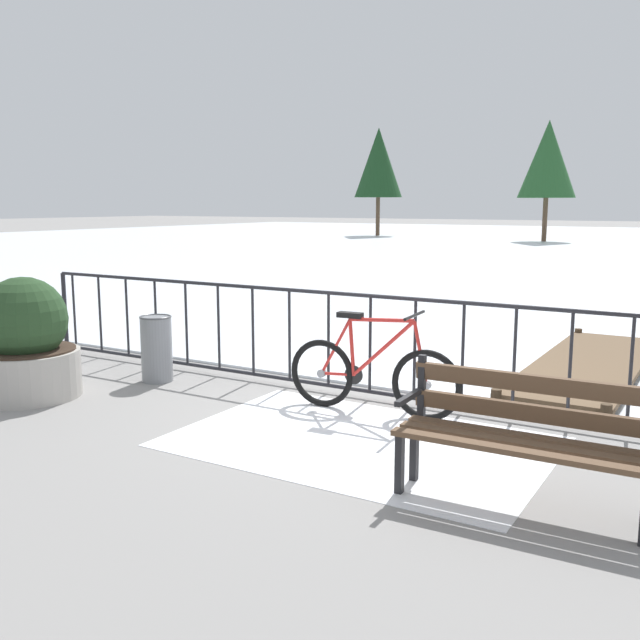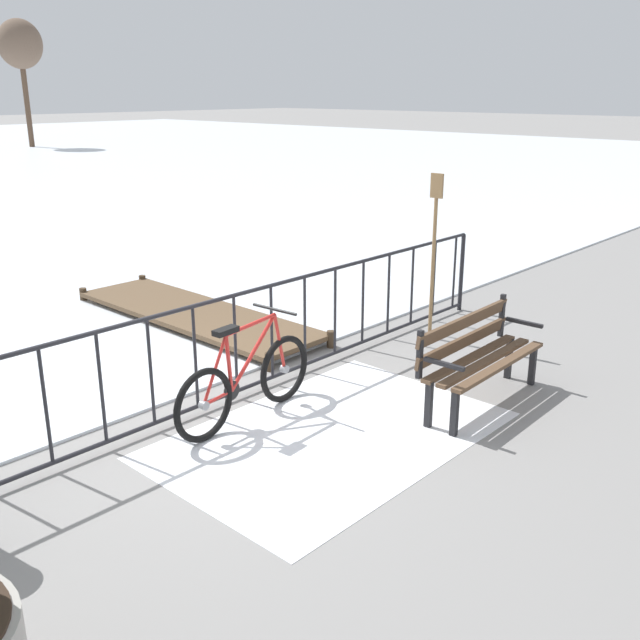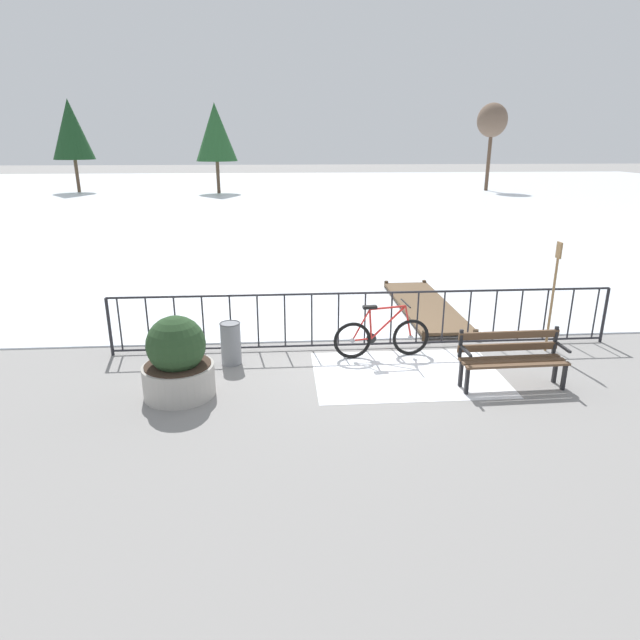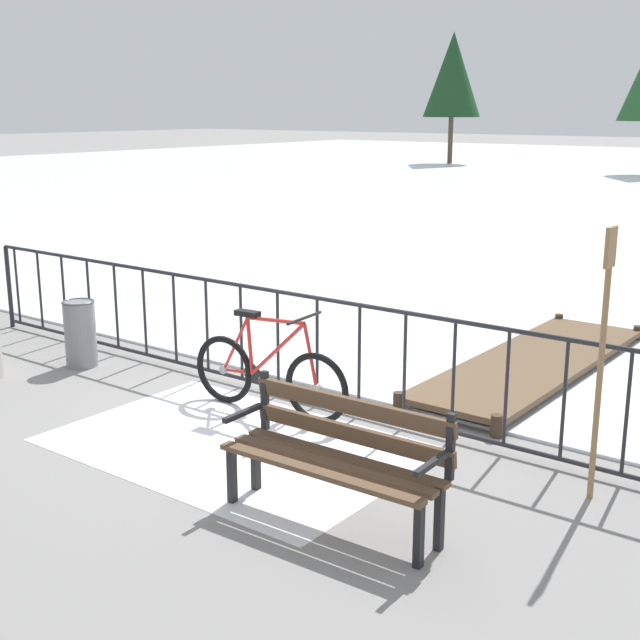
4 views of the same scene
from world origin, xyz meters
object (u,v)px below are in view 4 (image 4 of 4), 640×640
at_px(trash_bin, 80,333).
at_px(oar_upright, 602,347).
at_px(bicycle_near_railing, 268,375).
at_px(park_bench, 338,450).

bearing_deg(trash_bin, oar_upright, 1.84).
xyz_separation_m(bicycle_near_railing, oar_upright, (3.02, 0.06, 0.77)).
height_order(park_bench, oar_upright, oar_upright).
bearing_deg(bicycle_near_railing, park_bench, -36.91).
bearing_deg(park_bench, bicycle_near_railing, 143.09).
xyz_separation_m(bicycle_near_railing, park_bench, (1.76, -1.32, 0.14)).
height_order(bicycle_near_railing, oar_upright, oar_upright).
height_order(bicycle_near_railing, trash_bin, bicycle_near_railing).
distance_m(trash_bin, oar_upright, 5.67).
bearing_deg(oar_upright, bicycle_near_railing, -178.85).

